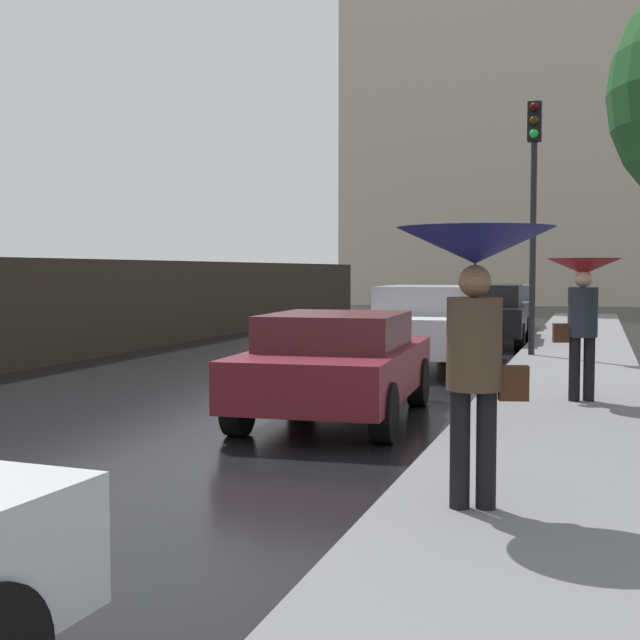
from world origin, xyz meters
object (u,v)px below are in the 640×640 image
object	(u,v)px
car_maroon_behind_camera	(337,363)
traffic_light	(534,182)
pedestrian_with_umbrella_near	(583,292)
pedestrian_with_umbrella_far	(475,285)
car_grey_far_ahead	(503,306)
car_white_mid_road	(426,325)
car_black_far_lane	(487,314)

from	to	relation	value
car_maroon_behind_camera	traffic_light	world-z (taller)	traffic_light
pedestrian_with_umbrella_near	pedestrian_with_umbrella_far	size ratio (longest dim) A/B	0.93
traffic_light	car_grey_far_ahead	bearing A→B (deg)	99.34
car_white_mid_road	pedestrian_with_umbrella_near	size ratio (longest dim) A/B	2.40
car_white_mid_road	car_grey_far_ahead	distance (m)	10.29
car_black_far_lane	pedestrian_with_umbrella_near	bearing A→B (deg)	-78.43
pedestrian_with_umbrella_near	pedestrian_with_umbrella_far	bearing A→B (deg)	68.90
pedestrian_with_umbrella_far	car_grey_far_ahead	bearing A→B (deg)	81.40
car_black_far_lane	pedestrian_with_umbrella_near	world-z (taller)	pedestrian_with_umbrella_near
traffic_light	pedestrian_with_umbrella_near	bearing A→B (deg)	-80.06
car_grey_far_ahead	car_black_far_lane	world-z (taller)	car_black_far_lane
pedestrian_with_umbrella_near	traffic_light	world-z (taller)	traffic_light
car_white_mid_road	traffic_light	xyz separation A→B (m)	(1.78, 1.54, 2.70)
car_white_mid_road	car_grey_far_ahead	xyz separation A→B (m)	(0.34, 10.28, -0.06)
traffic_light	car_maroon_behind_camera	bearing A→B (deg)	-103.46
pedestrian_with_umbrella_far	car_white_mid_road	bearing A→B (deg)	88.91
car_grey_far_ahead	pedestrian_with_umbrella_far	size ratio (longest dim) A/B	2.10
car_grey_far_ahead	traffic_light	xyz separation A→B (m)	(1.44, -8.75, 2.76)
car_maroon_behind_camera	car_black_far_lane	size ratio (longest dim) A/B	0.91
pedestrian_with_umbrella_near	traffic_light	xyz separation A→B (m)	(-1.03, 5.86, 1.96)
car_maroon_behind_camera	car_black_far_lane	distance (m)	10.90
car_maroon_behind_camera	pedestrian_with_umbrella_near	xyz separation A→B (m)	(2.78, 1.45, 0.84)
car_maroon_behind_camera	pedestrian_with_umbrella_far	bearing A→B (deg)	-64.20
car_white_mid_road	car_black_far_lane	distance (m)	5.14
pedestrian_with_umbrella_near	car_white_mid_road	bearing A→B (deg)	-71.34
car_maroon_behind_camera	traffic_light	xyz separation A→B (m)	(1.75, 7.31, 2.80)
car_grey_far_ahead	traffic_light	distance (m)	9.29
car_maroon_behind_camera	traffic_light	distance (m)	8.02
car_white_mid_road	pedestrian_with_umbrella_near	xyz separation A→B (m)	(2.81, -4.32, 0.74)
car_white_mid_road	pedestrian_with_umbrella_far	world-z (taller)	pedestrian_with_umbrella_far
car_grey_far_ahead	car_black_far_lane	distance (m)	5.17
car_grey_far_ahead	pedestrian_with_umbrella_far	xyz separation A→B (m)	(1.84, -19.91, 0.97)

